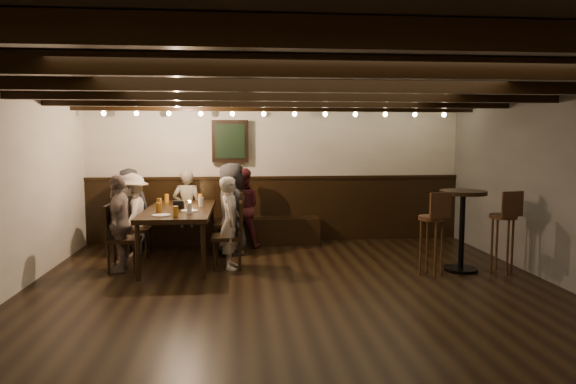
{
  "coord_description": "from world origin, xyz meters",
  "views": [
    {
      "loc": [
        -0.65,
        -5.44,
        1.8
      ],
      "look_at": [
        -0.01,
        1.3,
        1.09
      ],
      "focal_mm": 32.0,
      "sensor_mm": 36.0,
      "label": 1
    }
  ],
  "objects": [
    {
      "name": "high_top_table",
      "position": [
        2.35,
        1.16,
        0.72
      ],
      "size": [
        0.62,
        0.62,
        1.1
      ],
      "color": "black",
      "rests_on": "floor"
    },
    {
      "name": "pint_c",
      "position": [
        -1.82,
        2.15,
        0.86
      ],
      "size": [
        0.07,
        0.07,
        0.14
      ],
      "primitive_type": "cylinder",
      "color": "#BF7219",
      "rests_on": "dining_table"
    },
    {
      "name": "pint_f",
      "position": [
        -1.33,
        1.5,
        0.86
      ],
      "size": [
        0.07,
        0.07,
        0.14
      ],
      "primitive_type": "cylinder",
      "color": "silver",
      "rests_on": "dining_table"
    },
    {
      "name": "person_bench_centre",
      "position": [
        -1.52,
        3.1,
        0.65
      ],
      "size": [
        0.47,
        0.31,
        1.29
      ],
      "primitive_type": "imported",
      "rotation": [
        0.0,
        0.0,
        3.14
      ],
      "color": "gray",
      "rests_on": "floor"
    },
    {
      "name": "chair_left_near",
      "position": [
        -2.24,
        2.5,
        0.26
      ],
      "size": [
        0.4,
        0.4,
        0.86
      ],
      "rotation": [
        0.0,
        0.0,
        -1.58
      ],
      "color": "black",
      "rests_on": "floor"
    },
    {
      "name": "plate_far",
      "position": [
        -1.34,
        1.75,
        0.79
      ],
      "size": [
        0.24,
        0.24,
        0.01
      ],
      "primitive_type": "cylinder",
      "color": "white",
      "rests_on": "dining_table"
    },
    {
      "name": "person_left_near",
      "position": [
        -2.27,
        2.5,
        0.64
      ],
      "size": [
        0.48,
        0.83,
        1.27
      ],
      "primitive_type": "imported",
      "rotation": [
        0.0,
        0.0,
        -1.58
      ],
      "color": "#B2A596",
      "rests_on": "floor"
    },
    {
      "name": "condiment_caddy",
      "position": [
        -1.52,
        2.0,
        0.85
      ],
      "size": [
        0.15,
        0.1,
        0.12
      ],
      "primitive_type": "cube",
      "color": "black",
      "rests_on": "dining_table"
    },
    {
      "name": "pint_g",
      "position": [
        -1.48,
        1.25,
        0.86
      ],
      "size": [
        0.07,
        0.07,
        0.14
      ],
      "primitive_type": "cylinder",
      "color": "#BF7219",
      "rests_on": "dining_table"
    },
    {
      "name": "person_left_far",
      "position": [
        -2.28,
        1.6,
        0.66
      ],
      "size": [
        0.33,
        0.77,
        1.32
      ],
      "primitive_type": "imported",
      "rotation": [
        0.0,
        0.0,
        -1.58
      ],
      "color": "gray",
      "rests_on": "floor"
    },
    {
      "name": "pint_e",
      "position": [
        -1.75,
        1.6,
        0.86
      ],
      "size": [
        0.07,
        0.07,
        0.14
      ],
      "primitive_type": "cylinder",
      "color": "#BF7219",
      "rests_on": "dining_table"
    },
    {
      "name": "person_right_far",
      "position": [
        -0.78,
        1.6,
        0.64
      ],
      "size": [
        0.31,
        0.47,
        1.28
      ],
      "primitive_type": "imported",
      "rotation": [
        0.0,
        0.0,
        1.57
      ],
      "color": "#B8AE9C",
      "rests_on": "floor"
    },
    {
      "name": "bar_stool_left",
      "position": [
        1.85,
        0.96,
        0.42
      ],
      "size": [
        0.37,
        0.39,
        1.12
      ],
      "rotation": [
        0.0,
        0.0,
        0.25
      ],
      "color": "black",
      "rests_on": "floor"
    },
    {
      "name": "person_bench_right",
      "position": [
        -0.62,
        2.94,
        0.66
      ],
      "size": [
        0.64,
        0.5,
        1.32
      ],
      "primitive_type": "imported",
      "rotation": [
        0.0,
        0.0,
        3.14
      ],
      "color": "#591E25",
      "rests_on": "floor"
    },
    {
      "name": "chair_right_near",
      "position": [
        -0.8,
        2.5,
        0.3
      ],
      "size": [
        0.45,
        0.45,
        0.98
      ],
      "rotation": [
        0.0,
        0.0,
        1.57
      ],
      "color": "black",
      "rests_on": "floor"
    },
    {
      "name": "person_right_near",
      "position": [
        -0.77,
        2.5,
        0.71
      ],
      "size": [
        0.46,
        0.7,
        1.43
      ],
      "primitive_type": "imported",
      "rotation": [
        0.0,
        0.0,
        1.57
      ],
      "color": "#2A2A2D",
      "rests_on": "floor"
    },
    {
      "name": "chair_left_far",
      "position": [
        -2.24,
        1.6,
        0.28
      ],
      "size": [
        0.42,
        0.42,
        0.91
      ],
      "rotation": [
        0.0,
        0.0,
        -1.58
      ],
      "color": "black",
      "rests_on": "floor"
    },
    {
      "name": "pint_b",
      "position": [
        -1.27,
        2.7,
        0.86
      ],
      "size": [
        0.07,
        0.07,
        0.14
      ],
      "primitive_type": "cylinder",
      "color": "#BF7219",
      "rests_on": "dining_table"
    },
    {
      "name": "pint_a",
      "position": [
        -1.8,
        2.75,
        0.86
      ],
      "size": [
        0.07,
        0.07,
        0.14
      ],
      "primitive_type": "cylinder",
      "color": "#BF7219",
      "rests_on": "dining_table"
    },
    {
      "name": "room",
      "position": [
        -0.29,
        2.21,
        1.07
      ],
      "size": [
        7.0,
        7.0,
        7.0
      ],
      "color": "black",
      "rests_on": "ground"
    },
    {
      "name": "bar_stool_right",
      "position": [
        2.85,
        1.01,
        0.42
      ],
      "size": [
        0.36,
        0.38,
        1.12
      ],
      "rotation": [
        0.0,
        0.0,
        0.18
      ],
      "color": "black",
      "rests_on": "floor"
    },
    {
      "name": "dining_table",
      "position": [
        -1.52,
        2.05,
        0.72
      ],
      "size": [
        0.96,
        2.1,
        0.79
      ],
      "rotation": [
        0.0,
        0.0,
        -0.01
      ],
      "color": "black",
      "rests_on": "floor"
    },
    {
      "name": "candle",
      "position": [
        -1.4,
        2.35,
        0.81
      ],
      "size": [
        0.05,
        0.05,
        0.05
      ],
      "primitive_type": "cylinder",
      "color": "beige",
      "rests_on": "dining_table"
    },
    {
      "name": "plate_near",
      "position": [
        -1.68,
        1.35,
        0.79
      ],
      "size": [
        0.24,
        0.24,
        0.01
      ],
      "primitive_type": "cylinder",
      "color": "white",
      "rests_on": "dining_table"
    },
    {
      "name": "pint_d",
      "position": [
        -1.22,
        2.25,
        0.86
      ],
      "size": [
        0.07,
        0.07,
        0.14
      ],
      "primitive_type": "cylinder",
      "color": "silver",
      "rests_on": "dining_table"
    },
    {
      "name": "chair_right_far",
      "position": [
        -0.81,
        1.6,
        0.28
      ],
      "size": [
        0.42,
        0.42,
        0.93
      ],
      "rotation": [
        0.0,
        0.0,
        1.57
      ],
      "color": "black",
      "rests_on": "floor"
    },
    {
      "name": "person_bench_left",
      "position": [
        -2.42,
        2.96,
        0.66
      ],
      "size": [
        0.65,
        0.43,
        1.33
      ],
      "primitive_type": "imported",
      "rotation": [
        0.0,
        0.0,
        3.14
      ],
      "color": "#272729",
      "rests_on": "floor"
    }
  ]
}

